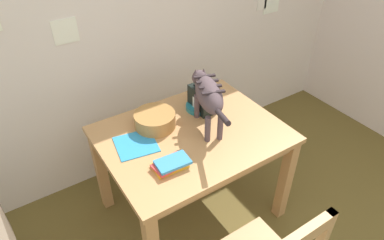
{
  "coord_description": "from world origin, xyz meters",
  "views": [
    {
      "loc": [
        -0.8,
        -0.03,
        2.11
      ],
      "look_at": [
        0.14,
        1.4,
        0.84
      ],
      "focal_mm": 32.14,
      "sensor_mm": 36.0,
      "label": 1
    }
  ],
  "objects_px": {
    "saucer_bowl": "(199,107)",
    "magazine": "(136,144)",
    "book_stack": "(171,164)",
    "toaster": "(203,99)",
    "cat": "(208,94)",
    "wicker_basket": "(155,120)",
    "dining_table": "(192,144)",
    "coffee_mug": "(200,100)"
  },
  "relations": [
    {
      "from": "dining_table",
      "to": "saucer_bowl",
      "type": "xyz_separation_m",
      "value": [
        0.19,
        0.2,
        0.11
      ]
    },
    {
      "from": "wicker_basket",
      "to": "toaster",
      "type": "relative_size",
      "value": 1.34
    },
    {
      "from": "book_stack",
      "to": "magazine",
      "type": "bearing_deg",
      "value": 105.49
    },
    {
      "from": "saucer_bowl",
      "to": "book_stack",
      "type": "height_order",
      "value": "book_stack"
    },
    {
      "from": "cat",
      "to": "toaster",
      "type": "relative_size",
      "value": 3.03
    },
    {
      "from": "wicker_basket",
      "to": "toaster",
      "type": "height_order",
      "value": "toaster"
    },
    {
      "from": "dining_table",
      "to": "magazine",
      "type": "relative_size",
      "value": 4.74
    },
    {
      "from": "saucer_bowl",
      "to": "toaster",
      "type": "height_order",
      "value": "toaster"
    },
    {
      "from": "dining_table",
      "to": "toaster",
      "type": "xyz_separation_m",
      "value": [
        0.2,
        0.18,
        0.18
      ]
    },
    {
      "from": "coffee_mug",
      "to": "toaster",
      "type": "xyz_separation_m",
      "value": [
        0.01,
        -0.02,
        0.01
      ]
    },
    {
      "from": "cat",
      "to": "wicker_basket",
      "type": "xyz_separation_m",
      "value": [
        -0.29,
        0.18,
        -0.19
      ]
    },
    {
      "from": "wicker_basket",
      "to": "toaster",
      "type": "distance_m",
      "value": 0.37
    },
    {
      "from": "book_stack",
      "to": "saucer_bowl",
      "type": "bearing_deg",
      "value": 40.89
    },
    {
      "from": "magazine",
      "to": "toaster",
      "type": "distance_m",
      "value": 0.57
    },
    {
      "from": "magazine",
      "to": "book_stack",
      "type": "bearing_deg",
      "value": -64.89
    },
    {
      "from": "cat",
      "to": "toaster",
      "type": "bearing_deg",
      "value": 83.84
    },
    {
      "from": "saucer_bowl",
      "to": "coffee_mug",
      "type": "bearing_deg",
      "value": -0.0
    },
    {
      "from": "saucer_bowl",
      "to": "magazine",
      "type": "height_order",
      "value": "saucer_bowl"
    },
    {
      "from": "cat",
      "to": "coffee_mug",
      "type": "distance_m",
      "value": 0.26
    },
    {
      "from": "book_stack",
      "to": "toaster",
      "type": "bearing_deg",
      "value": 38.6
    },
    {
      "from": "book_stack",
      "to": "cat",
      "type": "bearing_deg",
      "value": 27.78
    },
    {
      "from": "coffee_mug",
      "to": "book_stack",
      "type": "distance_m",
      "value": 0.61
    },
    {
      "from": "magazine",
      "to": "book_stack",
      "type": "relative_size",
      "value": 1.13
    },
    {
      "from": "toaster",
      "to": "book_stack",
      "type": "bearing_deg",
      "value": -141.4
    },
    {
      "from": "cat",
      "to": "coffee_mug",
      "type": "relative_size",
      "value": 4.47
    },
    {
      "from": "dining_table",
      "to": "coffee_mug",
      "type": "xyz_separation_m",
      "value": [
        0.19,
        0.2,
        0.16
      ]
    },
    {
      "from": "saucer_bowl",
      "to": "coffee_mug",
      "type": "relative_size",
      "value": 1.38
    },
    {
      "from": "magazine",
      "to": "toaster",
      "type": "height_order",
      "value": "toaster"
    },
    {
      "from": "magazine",
      "to": "toaster",
      "type": "bearing_deg",
      "value": 19.07
    },
    {
      "from": "wicker_basket",
      "to": "book_stack",
      "type": "bearing_deg",
      "value": -105.6
    },
    {
      "from": "dining_table",
      "to": "cat",
      "type": "xyz_separation_m",
      "value": [
        0.12,
        0.01,
        0.33
      ]
    },
    {
      "from": "cat",
      "to": "book_stack",
      "type": "height_order",
      "value": "cat"
    },
    {
      "from": "saucer_bowl",
      "to": "coffee_mug",
      "type": "xyz_separation_m",
      "value": [
        0.0,
        -0.0,
        0.06
      ]
    },
    {
      "from": "cat",
      "to": "wicker_basket",
      "type": "height_order",
      "value": "cat"
    },
    {
      "from": "wicker_basket",
      "to": "coffee_mug",
      "type": "bearing_deg",
      "value": 1.79
    },
    {
      "from": "cat",
      "to": "wicker_basket",
      "type": "bearing_deg",
      "value": 166.92
    },
    {
      "from": "dining_table",
      "to": "book_stack",
      "type": "bearing_deg",
      "value": -143.69
    },
    {
      "from": "cat",
      "to": "book_stack",
      "type": "relative_size",
      "value": 2.85
    },
    {
      "from": "dining_table",
      "to": "wicker_basket",
      "type": "relative_size",
      "value": 4.27
    },
    {
      "from": "saucer_bowl",
      "to": "toaster",
      "type": "bearing_deg",
      "value": -52.26
    },
    {
      "from": "magazine",
      "to": "wicker_basket",
      "type": "xyz_separation_m",
      "value": [
        0.19,
        0.1,
        0.05
      ]
    },
    {
      "from": "coffee_mug",
      "to": "book_stack",
      "type": "height_order",
      "value": "coffee_mug"
    }
  ]
}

